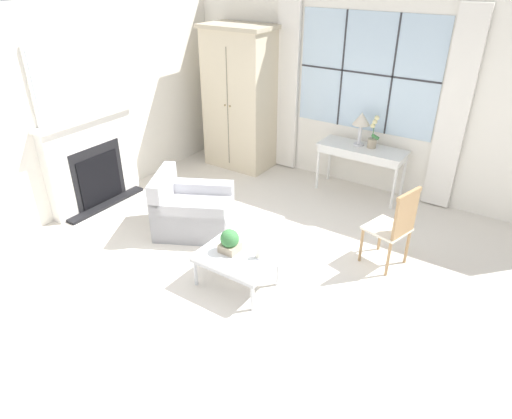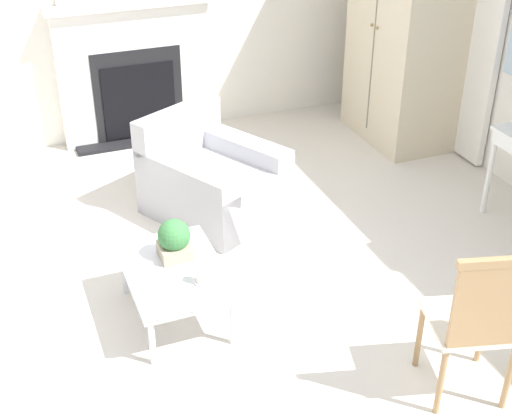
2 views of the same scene
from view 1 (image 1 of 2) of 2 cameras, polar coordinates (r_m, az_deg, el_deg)
ground_plane at (r=5.34m, az=-0.67°, el=-8.30°), size 14.00×14.00×0.00m
wall_back_windowed at (r=7.18m, az=13.43°, el=13.55°), size 7.20×0.14×2.80m
wall_left at (r=7.05m, az=-19.02°, el=12.41°), size 0.06×7.20×2.80m
fireplace at (r=6.94m, az=-19.95°, el=6.51°), size 0.34×1.53×2.32m
armoire at (r=7.81m, az=-2.03°, el=13.67°), size 1.17×0.74×2.33m
console_table at (r=7.05m, az=13.11°, el=6.95°), size 1.30×0.50×0.76m
table_lamp at (r=6.97m, az=13.04°, el=10.75°), size 0.26×0.26×0.50m
potted_orchid at (r=6.98m, az=14.41°, el=8.85°), size 0.17×0.13×0.49m
armchair_upholstered at (r=6.13m, az=-8.02°, el=-0.23°), size 1.23×1.18×0.80m
side_chair_wooden at (r=5.42m, az=17.06°, el=-1.73°), size 0.54×0.54×1.02m
coffee_table at (r=5.01m, az=-2.46°, el=-6.27°), size 0.86×0.60×0.38m
potted_plant_small at (r=5.00m, az=-3.30°, el=-3.97°), size 0.21×0.21×0.27m
pillar_candle at (r=4.93m, az=0.37°, el=-5.45°), size 0.10×0.10×0.14m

